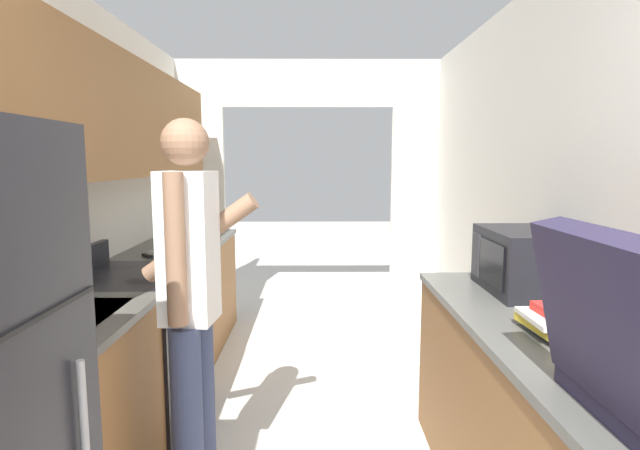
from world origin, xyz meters
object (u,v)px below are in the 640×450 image
at_px(microwave, 524,261).
at_px(book_stack, 561,322).
at_px(knife, 150,254).
at_px(person, 191,305).
at_px(range_oven, 133,349).

height_order(microwave, book_stack, microwave).
xyz_separation_m(book_stack, knife, (-2.02, 1.58, -0.04)).
distance_m(person, knife, 1.40).
distance_m(person, microwave, 1.58).
xyz_separation_m(range_oven, microwave, (2.07, -0.40, 0.59)).
xyz_separation_m(person, knife, (-0.59, 1.27, -0.02)).
bearing_deg(range_oven, book_stack, -27.50).
relative_size(range_oven, book_stack, 3.72).
relative_size(microwave, knife, 1.69).
distance_m(range_oven, person, 0.99).
height_order(range_oven, person, person).
bearing_deg(range_oven, knife, 96.72).
bearing_deg(person, book_stack, -96.76).
relative_size(person, knife, 5.52).
height_order(range_oven, microwave, microwave).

